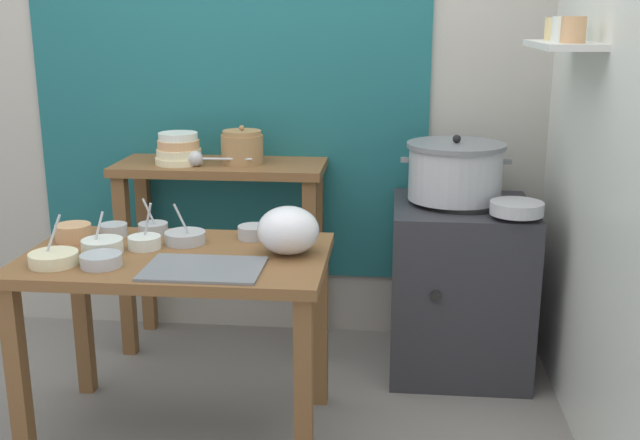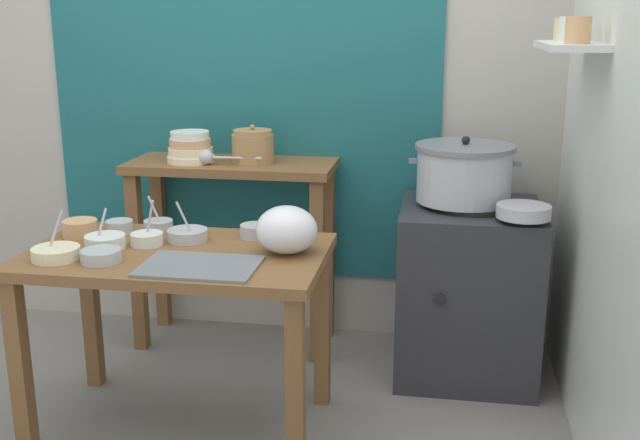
# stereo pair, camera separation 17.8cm
# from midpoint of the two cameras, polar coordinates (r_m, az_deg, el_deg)

# --- Properties ---
(ground_plane) EXTENTS (9.00, 9.00, 0.00)m
(ground_plane) POSITION_cam_midpoint_polar(r_m,az_deg,el_deg) (3.06, -9.31, -15.65)
(ground_plane) COLOR gray
(wall_back) EXTENTS (4.40, 0.12, 2.60)m
(wall_back) POSITION_cam_midpoint_polar(r_m,az_deg,el_deg) (3.69, -4.50, 11.16)
(wall_back) COLOR #B2ADA3
(wall_back) RESTS_ON ground
(wall_right) EXTENTS (0.30, 3.20, 2.60)m
(wall_right) POSITION_cam_midpoint_polar(r_m,az_deg,el_deg) (2.82, 19.60, 9.09)
(wall_right) COLOR silver
(wall_right) RESTS_ON ground
(prep_table) EXTENTS (1.10, 0.66, 0.72)m
(prep_table) POSITION_cam_midpoint_polar(r_m,az_deg,el_deg) (2.85, -12.46, -4.62)
(prep_table) COLOR brown
(prep_table) RESTS_ON ground
(back_shelf_table) EXTENTS (0.96, 0.40, 0.90)m
(back_shelf_table) POSITION_cam_midpoint_polar(r_m,az_deg,el_deg) (3.59, -8.80, 0.79)
(back_shelf_table) COLOR brown
(back_shelf_table) RESTS_ON ground
(stove_block) EXTENTS (0.60, 0.61, 0.78)m
(stove_block) POSITION_cam_midpoint_polar(r_m,az_deg,el_deg) (3.44, 8.97, -4.97)
(stove_block) COLOR #2D2D33
(stove_block) RESTS_ON ground
(steamer_pot) EXTENTS (0.47, 0.43, 0.28)m
(steamer_pot) POSITION_cam_midpoint_polar(r_m,az_deg,el_deg) (3.32, 8.63, 3.65)
(steamer_pot) COLOR #B7BABF
(steamer_pot) RESTS_ON stove_block
(clay_pot) EXTENTS (0.19, 0.19, 0.18)m
(clay_pot) POSITION_cam_midpoint_polar(r_m,az_deg,el_deg) (3.50, -7.34, 5.44)
(clay_pot) COLOR #A37A4C
(clay_pot) RESTS_ON back_shelf_table
(bowl_stack_enamel) EXTENTS (0.22, 0.22, 0.14)m
(bowl_stack_enamel) POSITION_cam_midpoint_polar(r_m,az_deg,el_deg) (3.54, -12.01, 5.20)
(bowl_stack_enamel) COLOR beige
(bowl_stack_enamel) RESTS_ON back_shelf_table
(ladle) EXTENTS (0.29, 0.07, 0.07)m
(ladle) POSITION_cam_midpoint_polar(r_m,az_deg,el_deg) (3.47, -10.63, 4.55)
(ladle) COLOR #B7BABF
(ladle) RESTS_ON back_shelf_table
(serving_tray) EXTENTS (0.40, 0.28, 0.01)m
(serving_tray) POSITION_cam_midpoint_polar(r_m,az_deg,el_deg) (2.62, -10.69, -3.63)
(serving_tray) COLOR slate
(serving_tray) RESTS_ON prep_table
(plastic_bag) EXTENTS (0.23, 0.22, 0.17)m
(plastic_bag) POSITION_cam_midpoint_polar(r_m,az_deg,el_deg) (2.73, -4.28, -0.80)
(plastic_bag) COLOR white
(plastic_bag) RESTS_ON prep_table
(wide_pan) EXTENTS (0.21, 0.21, 0.05)m
(wide_pan) POSITION_cam_midpoint_polar(r_m,az_deg,el_deg) (3.13, 13.01, 0.87)
(wide_pan) COLOR #B7BABF
(wide_pan) RESTS_ON stove_block
(prep_bowl_0) EXTENTS (0.14, 0.14, 0.06)m
(prep_bowl_0) POSITION_cam_midpoint_polar(r_m,az_deg,el_deg) (3.08, -19.65, -0.85)
(prep_bowl_0) COLOR tan
(prep_bowl_0) RESTS_ON prep_table
(prep_bowl_1) EXTENTS (0.17, 0.17, 0.17)m
(prep_bowl_1) POSITION_cam_midpoint_polar(r_m,az_deg,el_deg) (2.81, -21.14, -2.69)
(prep_bowl_1) COLOR beige
(prep_bowl_1) RESTS_ON prep_table
(prep_bowl_2) EXTENTS (0.15, 0.15, 0.15)m
(prep_bowl_2) POSITION_cam_midpoint_polar(r_m,az_deg,el_deg) (2.89, -17.78, -1.85)
(prep_bowl_2) COLOR silver
(prep_bowl_2) RESTS_ON prep_table
(prep_bowl_3) EXTENTS (0.15, 0.15, 0.16)m
(prep_bowl_3) POSITION_cam_midpoint_polar(r_m,az_deg,el_deg) (2.93, -11.83, -1.26)
(prep_bowl_3) COLOR #B7BABF
(prep_bowl_3) RESTS_ON prep_table
(prep_bowl_4) EXTENTS (0.12, 0.12, 0.18)m
(prep_bowl_4) POSITION_cam_midpoint_polar(r_m,az_deg,el_deg) (2.90, -14.79, -1.58)
(prep_bowl_4) COLOR silver
(prep_bowl_4) RESTS_ON prep_table
(prep_bowl_5) EXTENTS (0.14, 0.14, 0.04)m
(prep_bowl_5) POSITION_cam_midpoint_polar(r_m,az_deg,el_deg) (2.74, -17.95, -2.87)
(prep_bowl_5) COLOR #B7BABF
(prep_bowl_5) RESTS_ON prep_table
(prep_bowl_6) EXTENTS (0.11, 0.11, 0.05)m
(prep_bowl_6) POSITION_cam_midpoint_polar(r_m,az_deg,el_deg) (3.09, -16.89, -0.72)
(prep_bowl_6) COLOR #B7BABF
(prep_bowl_6) RESTS_ON prep_table
(prep_bowl_7) EXTENTS (0.12, 0.12, 0.05)m
(prep_bowl_7) POSITION_cam_midpoint_polar(r_m,az_deg,el_deg) (2.95, -6.77, -0.88)
(prep_bowl_7) COLOR #B7BABF
(prep_bowl_7) RESTS_ON prep_table
(prep_bowl_8) EXTENTS (0.12, 0.12, 0.15)m
(prep_bowl_8) POSITION_cam_midpoint_polar(r_m,az_deg,el_deg) (3.08, -14.07, -0.59)
(prep_bowl_8) COLOR #B7BABF
(prep_bowl_8) RESTS_ON prep_table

